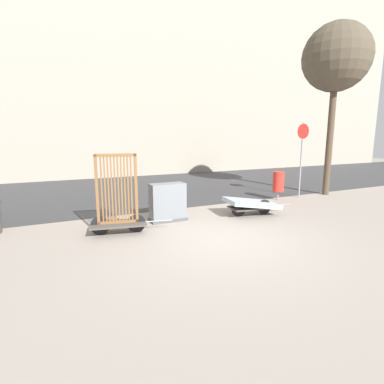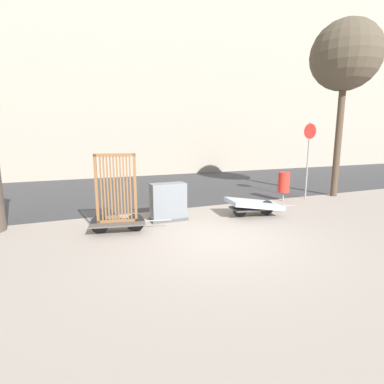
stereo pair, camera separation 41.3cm
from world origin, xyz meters
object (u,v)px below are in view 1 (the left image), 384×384
utility_cabinet (168,204)px  sign_post (302,150)px  street_tree (336,59)px  bike_cart_with_bedframe (118,206)px  bike_cart_with_mattress (252,204)px  trash_bin (278,182)px

utility_cabinet → sign_post: bearing=8.0°
street_tree → utility_cabinet: bearing=-173.5°
bike_cart_with_bedframe → bike_cart_with_mattress: size_ratio=0.94×
trash_bin → sign_post: bearing=-0.4°
bike_cart_with_bedframe → street_tree: street_tree is taller
bike_cart_with_mattress → sign_post: 3.99m
trash_bin → bike_cart_with_mattress: bearing=-148.3°
bike_cart_with_mattress → utility_cabinet: size_ratio=2.04×
trash_bin → sign_post: 1.62m
utility_cabinet → trash_bin: bearing=9.9°
sign_post → street_tree: size_ratio=0.44×
utility_cabinet → street_tree: (7.48, 0.85, 4.91)m
bike_cart_with_mattress → sign_post: size_ratio=0.76×
sign_post → bike_cart_with_mattress: bearing=-157.3°
utility_cabinet → sign_post: (5.97, 0.84, 1.41)m
bike_cart_with_bedframe → trash_bin: bike_cart_with_bedframe is taller
bike_cart_with_bedframe → utility_cabinet: bike_cart_with_bedframe is taller
bike_cart_with_bedframe → trash_bin: bearing=23.6°
sign_post → trash_bin: bearing=179.6°
trash_bin → street_tree: size_ratio=0.16×
trash_bin → street_tree: street_tree is taller
sign_post → bike_cart_with_bedframe: bearing=-169.3°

